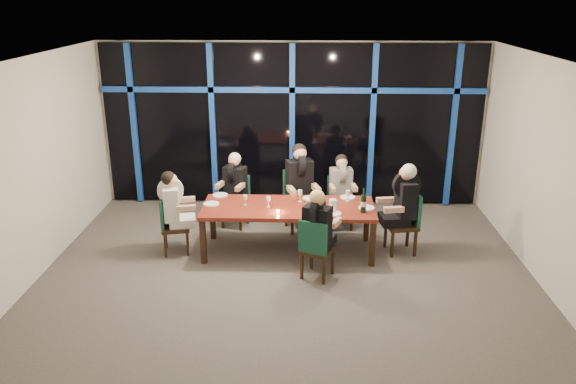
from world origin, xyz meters
The scene contains 29 objects.
room centered at (0.00, 0.00, 2.02)m, with size 7.04×7.00×3.02m.
window_wall centered at (0.01, 2.93, 1.55)m, with size 6.86×0.43×2.94m.
dining_table centered at (0.00, 0.80, 0.68)m, with size 2.60×1.00×0.75m.
chair_far_left centered at (-0.92, 1.85, 0.49)m, with size 0.51×0.51×0.88m.
chair_far_mid centered at (0.14, 1.75, 0.56)m, with size 0.59×0.59×1.01m.
chair_far_right centered at (0.84, 1.83, 0.49)m, with size 0.45×0.45×0.87m.
chair_end_left centered at (-1.80, 0.71, 0.50)m, with size 0.49×0.49×0.89m.
chair_end_right centered at (1.81, 0.85, 0.54)m, with size 0.51×0.51×0.97m.
chair_near_mid centered at (0.40, -0.07, 0.50)m, with size 0.55×0.55×0.90m.
diner_far_left centered at (-0.94, 1.78, 0.84)m, with size 0.51×0.60×0.86m.
diner_far_mid centered at (0.16, 1.67, 0.96)m, with size 0.59×0.69×0.98m.
diner_far_right centered at (0.85, 1.76, 0.84)m, with size 0.46×0.57×0.85m.
diner_end_left centered at (-1.73, 0.73, 0.85)m, with size 0.60×0.49×0.87m.
diner_end_right centered at (1.73, 0.84, 0.92)m, with size 0.64×0.52×0.94m.
diner_near_mid centered at (0.43, -0.01, 0.86)m, with size 0.56×0.61×0.87m.
plate_far_left centered at (-1.10, 1.24, 0.76)m, with size 0.24×0.24×0.01m, color white.
plate_far_mid centered at (0.33, 1.13, 0.76)m, with size 0.24×0.24×0.01m, color white.
plate_far_right centered at (0.92, 1.20, 0.76)m, with size 0.24×0.24×0.01m, color white.
plate_end_left centered at (-1.18, 0.84, 0.76)m, with size 0.24×0.24×0.01m, color white.
plate_end_right centered at (1.17, 0.75, 0.76)m, with size 0.24×0.24×0.01m, color white.
plate_near_mid centered at (0.66, 0.51, 0.76)m, with size 0.24×0.24×0.01m, color white.
wine_bottle centered at (1.11, 0.59, 0.89)m, with size 0.08×0.08×0.36m.
water_pitcher centered at (0.66, 0.60, 0.84)m, with size 0.12×0.10×0.19m.
tea_light centered at (-0.15, 0.55, 0.77)m, with size 0.05×0.05×0.03m, color #F5A849.
wine_glass_a centered at (-0.30, 0.77, 0.87)m, with size 0.06×0.06×0.16m.
wine_glass_b centered at (0.17, 1.01, 0.89)m, with size 0.07×0.07×0.19m.
wine_glass_c centered at (0.42, 0.77, 0.89)m, with size 0.07×0.07×0.19m.
wine_glass_d centered at (-0.66, 0.83, 0.87)m, with size 0.06×0.06×0.16m.
wine_glass_e centered at (0.91, 1.04, 0.88)m, with size 0.07×0.07×0.18m.
Camera 1 is at (0.25, -7.10, 3.81)m, focal length 35.00 mm.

